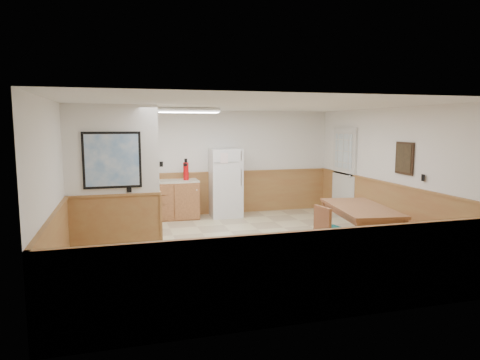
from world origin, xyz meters
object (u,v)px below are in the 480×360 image
object	(u,v)px
dining_table	(361,212)
dining_chair	(327,227)
refrigerator	(225,183)
fire_extinguisher	(186,171)
soap_bottle	(112,178)
dining_bench	(402,225)

from	to	relation	value
dining_table	dining_chair	distance (m)	0.85
dining_chair	refrigerator	bearing A→B (deg)	94.12
fire_extinguisher	soap_bottle	xyz separation A→B (m)	(-1.64, 0.07, -0.12)
fire_extinguisher	dining_bench	bearing A→B (deg)	-58.52
dining_table	fire_extinguisher	distance (m)	4.17
dining_chair	dining_table	bearing A→B (deg)	10.13
refrigerator	dining_table	world-z (taller)	refrigerator
refrigerator	fire_extinguisher	xyz separation A→B (m)	(-0.93, 0.02, 0.31)
dining_bench	fire_extinguisher	world-z (taller)	fire_extinguisher
dining_chair	fire_extinguisher	xyz separation A→B (m)	(-1.78, 3.54, 0.62)
dining_bench	soap_bottle	world-z (taller)	soap_bottle
refrigerator	soap_bottle	xyz separation A→B (m)	(-2.57, 0.08, 0.19)
dining_bench	refrigerator	bearing A→B (deg)	137.35
refrigerator	dining_chair	xyz separation A→B (m)	(0.85, -3.52, -0.31)
refrigerator	dining_table	bearing A→B (deg)	-60.79
refrigerator	dining_bench	size ratio (longest dim) A/B	0.90
dining_table	fire_extinguisher	bearing A→B (deg)	137.15
soap_bottle	fire_extinguisher	bearing A→B (deg)	-2.30
refrigerator	fire_extinguisher	size ratio (longest dim) A/B	3.26
fire_extinguisher	soap_bottle	world-z (taller)	fire_extinguisher
dining_bench	soap_bottle	distance (m)	6.10
soap_bottle	dining_bench	bearing A→B (deg)	-32.56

